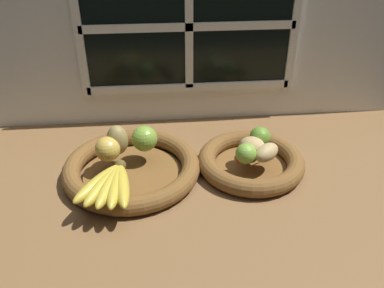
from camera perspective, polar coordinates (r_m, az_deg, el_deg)
ground_plane at (r=109.92cm, az=0.86°, el=-3.98°), size 140.00×90.00×3.00cm
back_wall at (r=123.92cm, az=-0.52°, el=15.41°), size 140.00×4.60×55.00cm
fruit_bowl_left at (r=106.04cm, az=-8.67°, el=-3.44°), size 36.17×36.17×4.78cm
fruit_bowl_right at (r=108.43cm, az=8.47°, el=-2.54°), size 28.82×28.82×4.78cm
apple_golden_left at (r=104.02cm, az=-12.07°, el=-0.72°), size 6.54×6.54×6.54cm
apple_green_back at (r=106.56cm, az=-6.86°, el=0.78°), size 6.96×6.96×6.96cm
pear_brown at (r=105.75cm, az=-10.70°, el=0.57°), size 5.73×5.76×8.26cm
banana_bunch_front at (r=94.12cm, az=-11.73°, el=-5.71°), size 14.21×18.11×3.35cm
potato_large at (r=105.73cm, az=8.68°, el=-0.30°), size 8.93×8.54×4.88cm
potato_small at (r=104.05cm, az=10.72°, el=-1.21°), size 8.97×8.64×4.50cm
lime_near at (r=101.94cm, az=7.77°, el=-1.37°), size 5.40×5.40×5.40cm
lime_far at (r=109.34cm, az=9.76°, el=1.01°), size 5.72×5.72×5.72cm
chili_pepper at (r=105.89cm, az=9.34°, el=-1.30°), size 11.84×7.88×1.80cm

